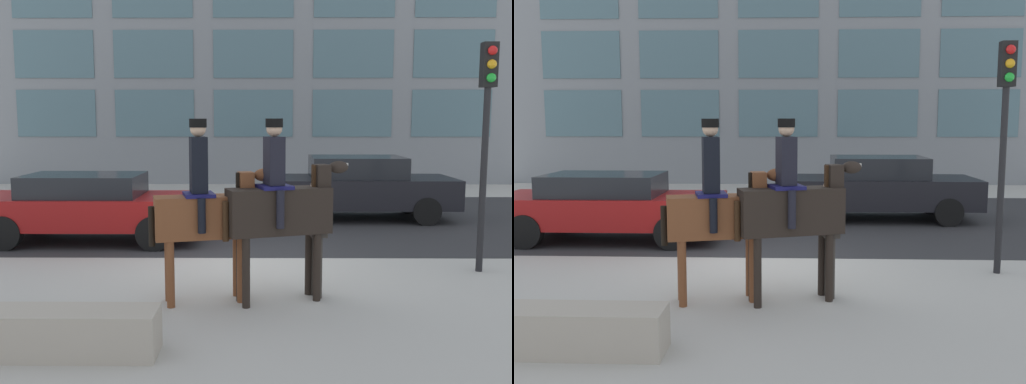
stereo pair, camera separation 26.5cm
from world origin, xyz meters
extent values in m
plane|color=#B2AFA8|center=(0.00, 0.00, 0.00)|extent=(80.00, 80.00, 0.00)
cube|color=#2D2D30|center=(0.00, 4.75, 0.00)|extent=(22.18, 8.50, 0.01)
cube|color=slate|center=(-7.81, 12.83, 2.82)|extent=(3.12, 0.02, 1.84)
cube|color=slate|center=(-3.90, 12.83, 2.82)|extent=(3.12, 0.02, 1.84)
cube|color=slate|center=(0.00, 12.83, 2.82)|extent=(3.12, 0.02, 1.84)
cube|color=slate|center=(3.90, 12.83, 2.82)|extent=(3.12, 0.02, 1.84)
cube|color=slate|center=(7.81, 12.83, 2.82)|extent=(3.12, 0.02, 1.84)
cube|color=slate|center=(-7.81, 12.83, 5.11)|extent=(3.12, 0.02, 1.84)
cube|color=slate|center=(-3.90, 12.83, 5.11)|extent=(3.12, 0.02, 1.84)
cube|color=slate|center=(0.00, 12.83, 5.11)|extent=(3.12, 0.02, 1.84)
cube|color=slate|center=(3.90, 12.83, 5.11)|extent=(3.12, 0.02, 1.84)
cube|color=slate|center=(7.81, 12.83, 5.11)|extent=(3.12, 0.02, 1.84)
cube|color=brown|center=(-0.48, -2.05, 1.22)|extent=(1.43, 0.75, 0.59)
cylinder|color=brown|center=(-0.04, -1.78, 0.46)|extent=(0.11, 0.11, 0.92)
cylinder|color=brown|center=(0.03, -2.08, 0.46)|extent=(0.11, 0.11, 0.92)
cylinder|color=brown|center=(-1.00, -2.02, 0.46)|extent=(0.11, 0.11, 0.92)
cylinder|color=brown|center=(-0.92, -2.32, 0.46)|extent=(0.11, 0.11, 0.92)
cube|color=brown|center=(0.10, -1.91, 1.57)|extent=(0.25, 0.28, 0.53)
cube|color=black|center=(-0.02, -1.94, 1.59)|extent=(0.06, 0.09, 0.47)
ellipsoid|color=brown|center=(0.36, -1.84, 1.78)|extent=(0.35, 0.27, 0.19)
cube|color=silver|center=(0.45, -1.82, 1.80)|extent=(0.12, 0.08, 0.07)
cylinder|color=black|center=(-1.18, -2.22, 1.11)|extent=(0.09, 0.09, 0.55)
cube|color=#14144C|center=(-0.55, -2.07, 1.53)|extent=(0.51, 0.56, 0.05)
cube|color=black|center=(-0.55, -2.07, 1.94)|extent=(0.29, 0.36, 0.77)
sphere|color=#D1A889|center=(-0.55, -2.07, 2.44)|extent=(0.22, 0.22, 0.22)
cylinder|color=black|center=(-0.55, -2.07, 2.51)|extent=(0.24, 0.24, 0.12)
cylinder|color=black|center=(-0.61, -1.81, 1.28)|extent=(0.11, 0.11, 0.47)
cylinder|color=black|center=(-0.48, -2.33, 1.28)|extent=(0.11, 0.11, 0.47)
cube|color=black|center=(0.56, -2.02, 1.30)|extent=(1.52, 0.86, 0.64)
cylinder|color=black|center=(1.01, -1.71, 0.49)|extent=(0.11, 0.11, 0.97)
cylinder|color=black|center=(1.11, -2.01, 0.49)|extent=(0.11, 0.11, 0.97)
cylinder|color=black|center=(0.02, -2.03, 0.49)|extent=(0.11, 0.11, 0.97)
cylinder|color=black|center=(0.11, -2.32, 0.49)|extent=(0.11, 0.11, 0.97)
cube|color=black|center=(1.17, -1.83, 1.66)|extent=(0.26, 0.29, 0.54)
cube|color=#382314|center=(1.05, -1.86, 1.68)|extent=(0.06, 0.09, 0.48)
ellipsoid|color=black|center=(1.42, -1.75, 1.89)|extent=(0.34, 0.28, 0.18)
cube|color=silver|center=(1.50, -1.72, 1.91)|extent=(0.12, 0.08, 0.07)
cylinder|color=#382314|center=(-0.17, -2.25, 1.19)|extent=(0.09, 0.09, 0.55)
cube|color=#14144C|center=(0.49, -2.04, 1.64)|extent=(0.56, 0.59, 0.05)
cube|color=black|center=(0.49, -2.04, 2.00)|extent=(0.31, 0.37, 0.66)
sphere|color=#D1A889|center=(0.49, -2.04, 2.44)|extent=(0.22, 0.22, 0.22)
cylinder|color=black|center=(0.49, -2.04, 2.52)|extent=(0.24, 0.24, 0.12)
cylinder|color=black|center=(0.41, -1.78, 1.36)|extent=(0.11, 0.11, 0.52)
cylinder|color=black|center=(0.57, -2.30, 1.36)|extent=(0.11, 0.11, 0.52)
cylinder|color=#332D28|center=(1.13, -1.88, 0.45)|extent=(0.13, 0.13, 0.90)
cylinder|color=#332D28|center=(1.10, -1.72, 0.45)|extent=(0.13, 0.13, 0.90)
cube|color=#332D28|center=(1.12, -1.80, 1.21)|extent=(0.28, 0.43, 0.63)
sphere|color=#D1A889|center=(1.12, -1.80, 1.63)|extent=(0.20, 0.20, 0.20)
cube|color=#332D28|center=(0.87, -2.02, 1.39)|extent=(0.56, 0.17, 0.09)
cone|color=orange|center=(0.53, -2.07, 1.39)|extent=(0.18, 0.07, 0.04)
cube|color=maroon|center=(-3.27, 1.93, 0.67)|extent=(4.76, 1.82, 0.64)
cube|color=black|center=(-3.39, 1.93, 1.21)|extent=(2.38, 1.61, 0.45)
cylinder|color=black|center=(-1.80, 1.09, 0.35)|extent=(0.69, 0.22, 0.69)
cylinder|color=black|center=(-1.80, 2.77, 0.35)|extent=(0.69, 0.22, 0.69)
cylinder|color=black|center=(-4.75, 1.09, 0.35)|extent=(0.69, 0.22, 0.69)
cylinder|color=black|center=(-4.75, 2.77, 0.35)|extent=(0.69, 0.22, 0.69)
cube|color=black|center=(2.89, 4.79, 0.72)|extent=(4.70, 2.00, 0.74)
cube|color=black|center=(2.77, 4.79, 1.36)|extent=(2.35, 1.76, 0.53)
cylinder|color=black|center=(4.35, 3.87, 0.35)|extent=(0.69, 0.24, 0.69)
cylinder|color=black|center=(4.35, 5.71, 0.35)|extent=(0.69, 0.24, 0.69)
cylinder|color=black|center=(1.43, 3.87, 0.35)|extent=(0.69, 0.24, 0.69)
cylinder|color=black|center=(1.43, 5.71, 0.35)|extent=(0.69, 0.24, 0.69)
cylinder|color=black|center=(4.02, -0.39, 1.54)|extent=(0.11, 0.11, 3.09)
cube|color=black|center=(4.02, -0.39, 3.45)|extent=(0.24, 0.19, 0.72)
sphere|color=red|center=(4.02, -0.51, 3.66)|extent=(0.15, 0.15, 0.15)
sphere|color=orange|center=(4.02, -0.51, 3.45)|extent=(0.15, 0.15, 0.15)
sphere|color=green|center=(4.02, -0.51, 3.23)|extent=(0.15, 0.15, 0.15)
cube|color=#ADA393|center=(-2.15, -3.93, 0.26)|extent=(2.67, 0.56, 0.51)
camera|label=1|loc=(0.31, -9.87, 2.55)|focal=40.00mm
camera|label=2|loc=(0.58, -9.87, 2.55)|focal=40.00mm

